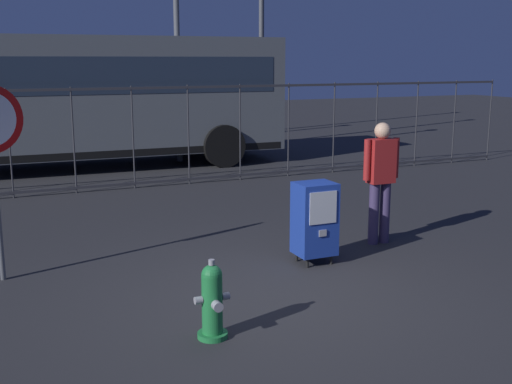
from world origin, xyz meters
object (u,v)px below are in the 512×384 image
object	(u,v)px
fire_hydrant	(212,301)
pedestrian	(381,176)
street_light_near_left	(261,8)
street_light_near_right	(262,10)
street_light_far_left	(176,7)
newspaper_box_primary	(315,219)
bus_near	(52,95)

from	to	relation	value
fire_hydrant	pedestrian	bearing A→B (deg)	31.94
fire_hydrant	street_light_near_left	xyz separation A→B (m)	(6.01, 12.28, 3.59)
street_light_near_right	street_light_far_left	size ratio (longest dim) A/B	1.13
newspaper_box_primary	bus_near	distance (m)	8.88
fire_hydrant	street_light_far_left	world-z (taller)	street_light_far_left
pedestrian	street_light_near_right	distance (m)	14.36
street_light_near_right	pedestrian	bearing A→B (deg)	-107.69
fire_hydrant	bus_near	size ratio (longest dim) A/B	0.07
fire_hydrant	street_light_near_left	world-z (taller)	street_light_near_left
fire_hydrant	street_light_near_right	world-z (taller)	street_light_near_right
street_light_near_right	street_light_far_left	distance (m)	7.03
pedestrian	street_light_near_left	size ratio (longest dim) A/B	0.25
bus_near	street_light_near_left	size ratio (longest dim) A/B	1.56
street_light_near_left	street_light_near_right	distance (m)	3.34
bus_near	street_light_far_left	xyz separation A→B (m)	(2.95, -0.08, 1.99)
fire_hydrant	newspaper_box_primary	xyz separation A→B (m)	(1.91, 1.55, 0.22)
fire_hydrant	street_light_far_left	bearing A→B (deg)	74.52
newspaper_box_primary	street_light_near_left	xyz separation A→B (m)	(4.10, 10.73, 3.37)
street_light_near_left	newspaper_box_primary	bearing A→B (deg)	-110.94
street_light_near_right	fire_hydrant	bearing A→B (deg)	-115.82
fire_hydrant	street_light_near_right	distance (m)	17.42
pedestrian	bus_near	size ratio (longest dim) A/B	0.16
street_light_near_left	street_light_far_left	xyz separation A→B (m)	(-3.24, -2.24, -0.24)
pedestrian	bus_near	xyz separation A→B (m)	(-3.33, 8.14, 0.76)
fire_hydrant	newspaper_box_primary	world-z (taller)	newspaper_box_primary
pedestrian	street_light_far_left	world-z (taller)	street_light_far_left
newspaper_box_primary	pedestrian	xyz separation A→B (m)	(1.24, 0.41, 0.38)
bus_near	street_light_near_left	distance (m)	6.93
newspaper_box_primary	street_light_far_left	bearing A→B (deg)	84.15
street_light_far_left	newspaper_box_primary	bearing A→B (deg)	-95.85
fire_hydrant	street_light_far_left	distance (m)	10.94
fire_hydrant	bus_near	xyz separation A→B (m)	(-0.17, 10.11, 1.36)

